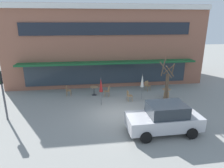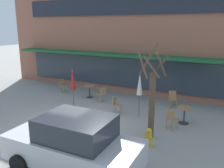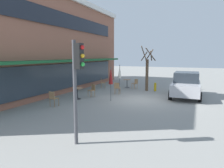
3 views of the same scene
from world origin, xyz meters
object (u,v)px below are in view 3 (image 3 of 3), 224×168
Objects in this scene: patio_umbrella_green_folded at (120,72)px; cafe_chair_0 at (92,89)px; cafe_table_near_wall at (77,92)px; cafe_chair_4 at (53,98)px; cafe_chair_3 at (102,82)px; parked_sedan at (186,85)px; patio_umbrella_cream_folded at (111,76)px; street_tree at (147,71)px; traffic_light_pole at (77,75)px; cafe_chair_1 at (135,83)px; cafe_table_streetside at (127,82)px; cafe_chair_2 at (117,87)px; fire_hydrant at (155,87)px.

cafe_chair_0 is at bearing 158.69° from patio_umbrella_green_folded.
cafe_table_near_wall is 0.85× the size of cafe_chair_4.
cafe_chair_3 is at bearing 62.13° from patio_umbrella_green_folded.
cafe_chair_3 is at bearing 6.69° from cafe_table_near_wall.
cafe_chair_3 is at bearing 80.05° from parked_sedan.
patio_umbrella_cream_folded is at bearing -147.83° from cafe_chair_3.
street_tree is (3.93, -3.00, 1.12)m from cafe_chair_0.
cafe_chair_4 is at bearing 48.30° from traffic_light_pole.
patio_umbrella_green_folded is 0.52× the size of parked_sedan.
patio_umbrella_cream_folded is 3.79m from cafe_chair_4.
cafe_chair_1 is at bearing 66.03° from parked_sedan.
patio_umbrella_green_folded is 0.65× the size of traffic_light_pole.
parked_sedan reaches higher than cafe_chair_0.
cafe_chair_3 is at bearing 91.54° from street_tree.
patio_umbrella_cream_folded is 2.47× the size of cafe_chair_4.
cafe_table_streetside is at bearing -13.59° from cafe_table_near_wall.
cafe_chair_1 is at bearing -112.27° from cafe_table_streetside.
patio_umbrella_cream_folded is 2.47× the size of cafe_chair_2.
cafe_chair_1 is at bearing -77.40° from cafe_chair_3.
cafe_chair_2 reaches higher than fire_hydrant.
cafe_chair_3 and cafe_chair_4 have the same top height.
patio_umbrella_cream_folded is 2.20m from cafe_chair_0.
cafe_chair_1 is (-0.36, -0.89, 0.01)m from cafe_table_streetside.
traffic_light_pole reaches higher than cafe_chair_0.
patio_umbrella_cream_folded reaches higher than cafe_chair_2.
cafe_chair_2 is (-2.91, 0.55, 0.00)m from cafe_chair_1.
patio_umbrella_green_folded reaches higher than cafe_table_streetside.
traffic_light_pole is (-5.87, -3.90, 1.78)m from cafe_table_near_wall.
cafe_chair_0 is (-2.70, 1.05, -1.10)m from patio_umbrella_green_folded.
traffic_light_pole is (-7.02, -3.41, 1.77)m from cafe_chair_0.
parked_sedan is (-0.14, -5.11, -0.75)m from patio_umbrella_green_folded.
cafe_chair_0 and cafe_chair_3 have the same top height.
cafe_chair_1 is 2.96m from cafe_chair_2.
cafe_chair_3 is (-1.02, 2.03, 0.01)m from cafe_table_streetside.
cafe_table_near_wall is 1.00× the size of cafe_table_streetside.
cafe_table_streetside is (5.98, -1.45, 0.00)m from cafe_table_near_wall.
traffic_light_pole is (-11.49, -1.57, 1.77)m from cafe_chair_1.
traffic_light_pole is at bearing -177.89° from street_tree.
patio_umbrella_cream_folded reaches higher than cafe_chair_4.
cafe_chair_2 is at bearing -33.32° from cafe_table_near_wall.
patio_umbrella_cream_folded is 2.47× the size of cafe_chair_3.
street_tree is (-0.91, -2.05, 1.13)m from cafe_table_streetside.
traffic_light_pole reaches higher than cafe_table_streetside.
patio_umbrella_cream_folded is at bearing 158.32° from fire_hydrant.
patio_umbrella_green_folded is 3.12× the size of fire_hydrant.
cafe_chair_1 and cafe_chair_3 have the same top height.
patio_umbrella_cream_folded reaches higher than cafe_chair_1.
parked_sedan is at bearing -113.69° from cafe_table_streetside.
cafe_chair_0 is at bearing 157.67° from cafe_chair_1.
parked_sedan is (-1.92, -4.32, 0.35)m from cafe_chair_1.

